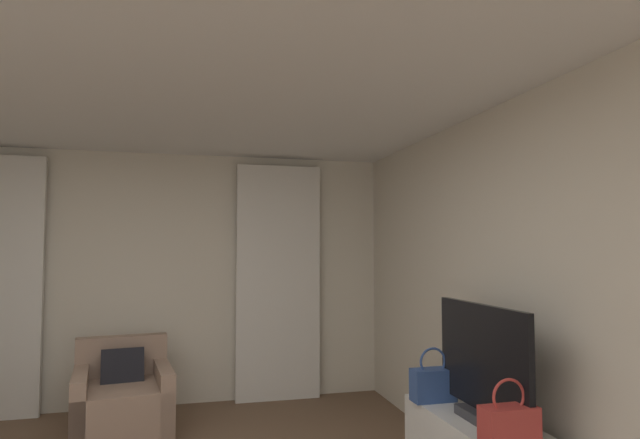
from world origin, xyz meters
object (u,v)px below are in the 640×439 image
at_px(armchair, 122,402).
at_px(tv_flatscreen, 482,366).
at_px(handbag_primary, 433,383).
at_px(handbag_secondary, 509,426).

xyz_separation_m(armchair, tv_flatscreen, (2.31, -1.97, 0.61)).
relative_size(armchair, handbag_primary, 2.60).
relative_size(tv_flatscreen, handbag_primary, 2.64).
height_order(armchair, handbag_primary, handbag_primary).
bearing_deg(handbag_primary, armchair, 145.48).
height_order(handbag_primary, handbag_secondary, same).
height_order(armchair, handbag_secondary, handbag_secondary).
bearing_deg(handbag_secondary, tv_flatscreen, 75.86).
relative_size(armchair, tv_flatscreen, 0.98).
bearing_deg(handbag_secondary, handbag_primary, 89.97).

